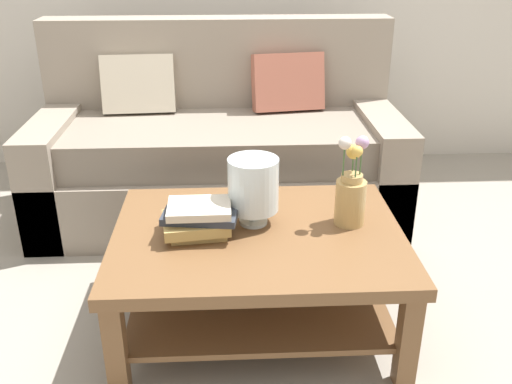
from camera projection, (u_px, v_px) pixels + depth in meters
The scene contains 6 objects.
ground_plane at pixel (239, 279), 2.69m from camera, with size 10.00×10.00×0.00m, color gray.
couch at pixel (219, 151), 3.23m from camera, with size 1.98×0.90×1.06m.
coffee_table at pixel (258, 258), 2.25m from camera, with size 1.12×0.85×0.44m.
book_stack_main at pixel (198, 219), 2.16m from camera, with size 0.31×0.23×0.13m.
glass_hurricane_vase at pixel (253, 186), 2.20m from camera, with size 0.20×0.20×0.27m.
flower_pitcher at pixel (351, 192), 2.21m from camera, with size 0.12×0.12×0.37m.
Camera 1 is at (-0.04, -2.28, 1.50)m, focal length 39.93 mm.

